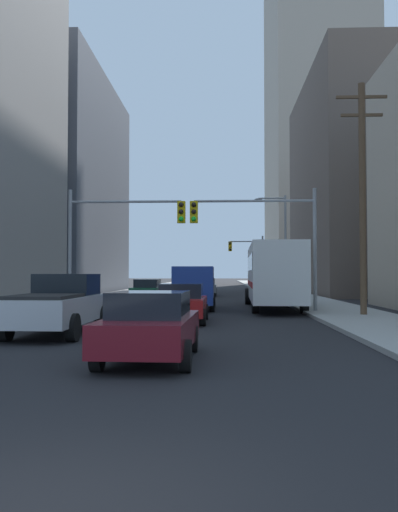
% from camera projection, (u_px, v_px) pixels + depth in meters
% --- Properties ---
extents(sidewalk_left, '(3.79, 160.00, 0.15)m').
position_uv_depth(sidewalk_left, '(137.00, 291.00, 54.16)').
color(sidewalk_left, '#9E9E99').
rests_on(sidewalk_left, ground).
extents(sidewalk_right, '(3.79, 160.00, 0.15)m').
position_uv_depth(sidewalk_right, '(279.00, 292.00, 53.54)').
color(sidewalk_right, '#9E9E99').
rests_on(sidewalk_right, ground).
extents(city_bus, '(2.85, 11.57, 3.40)m').
position_uv_depth(city_bus, '(273.00, 273.00, 28.77)').
color(city_bus, silver).
rests_on(city_bus, ground).
extents(pickup_truck_silver, '(2.20, 5.43, 1.90)m').
position_uv_depth(pickup_truck_silver, '(59.00, 305.00, 16.80)').
color(pickup_truck_silver, '#B7BABF').
rests_on(pickup_truck_silver, ground).
extents(cargo_van_blue, '(2.16, 5.23, 2.26)m').
position_uv_depth(cargo_van_blue, '(195.00, 285.00, 28.11)').
color(cargo_van_blue, navy).
rests_on(cargo_van_blue, ground).
extents(sedan_maroon, '(1.95, 4.26, 1.52)m').
position_uv_depth(sedan_maroon, '(150.00, 326.00, 11.64)').
color(sedan_maroon, maroon).
rests_on(sedan_maroon, ground).
extents(sedan_red, '(1.95, 4.21, 1.52)m').
position_uv_depth(sedan_red, '(182.00, 303.00, 20.70)').
color(sedan_red, maroon).
rests_on(sedan_red, ground).
extents(sedan_green, '(1.96, 4.27, 1.52)m').
position_uv_depth(sedan_green, '(148.00, 290.00, 36.48)').
color(sedan_green, '#195938').
rests_on(sedan_green, ground).
extents(sedan_grey, '(1.96, 4.27, 1.52)m').
position_uv_depth(sedan_grey, '(205.00, 287.00, 45.25)').
color(sedan_grey, slate).
rests_on(sedan_grey, ground).
extents(traffic_signal_near_left, '(5.72, 0.44, 6.00)m').
position_uv_depth(traffic_signal_near_left, '(121.00, 228.00, 25.72)').
color(traffic_signal_near_left, gray).
rests_on(traffic_signal_near_left, ground).
extents(traffic_signal_near_right, '(6.07, 0.44, 6.00)m').
position_uv_depth(traffic_signal_near_right, '(259.00, 227.00, 25.44)').
color(traffic_signal_near_right, gray).
rests_on(traffic_signal_near_right, ground).
extents(traffic_signal_far_right, '(3.81, 0.44, 6.00)m').
position_uv_depth(traffic_signal_far_right, '(248.00, 254.00, 57.81)').
color(traffic_signal_far_right, gray).
rests_on(traffic_signal_far_right, ground).
extents(utility_pole_right, '(2.20, 0.28, 10.23)m').
position_uv_depth(utility_pole_right, '(362.00, 193.00, 23.08)').
color(utility_pole_right, brown).
rests_on(utility_pole_right, ground).
extents(street_lamp_right, '(2.28, 0.32, 7.50)m').
position_uv_depth(street_lamp_right, '(280.00, 237.00, 37.87)').
color(street_lamp_right, gray).
rests_on(street_lamp_right, ground).
extents(building_left_mid_office, '(18.08, 22.68, 20.78)m').
position_uv_depth(building_left_mid_office, '(17.00, 187.00, 51.98)').
color(building_left_mid_office, '#4C515B').
rests_on(building_left_mid_office, ground).
extents(building_right_far_highrise, '(16.11, 26.46, 62.63)m').
position_uv_depth(building_right_far_highrise, '(316.00, 107.00, 94.01)').
color(building_right_far_highrise, '#B7A893').
rests_on(building_right_far_highrise, ground).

